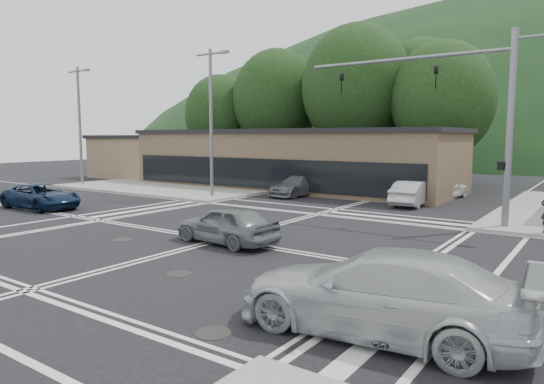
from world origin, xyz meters
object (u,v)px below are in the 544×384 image
Objects in this scene: car_blue_west at (41,196)px; car_grey_center at (227,224)px; car_silver_east at (380,292)px; car_northbound at (299,185)px; car_queue_a at (413,193)px; car_queue_b at (444,187)px.

car_grey_center is (13.45, -0.80, 0.03)m from car_blue_west.
car_blue_west is 13.48m from car_grey_center.
car_silver_east is 1.23× the size of car_northbound.
car_silver_east is 1.36× the size of car_queue_a.
car_blue_west is 21.62m from car_silver_east.
car_queue_b is at bearing -99.93° from car_queue_a.
car_queue_a is at bearing 7.71° from car_northbound.
car_blue_west is at bearing 36.43° from car_queue_a.
car_queue_b reaches higher than car_grey_center.
car_northbound is (-8.00, -3.94, -0.04)m from car_queue_b.
car_northbound is at bearing -148.86° from car_silver_east.
car_grey_center is 0.97× the size of car_queue_a.
car_queue_a reaches higher than car_northbound.
car_queue_a is 4.06m from car_queue_b.
car_queue_a is at bearing -53.54° from car_blue_west.
car_queue_b reaches higher than car_queue_a.
car_northbound is (8.16, 12.51, 0.01)m from car_blue_west.
car_silver_east is 1.35× the size of car_queue_b.
car_northbound is (-5.29, 13.31, -0.02)m from car_grey_center.
car_queue_a is (-5.38, 17.60, -0.13)m from car_silver_east.
car_queue_a is 7.45m from car_northbound.
car_silver_east is 18.41m from car_queue_a.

